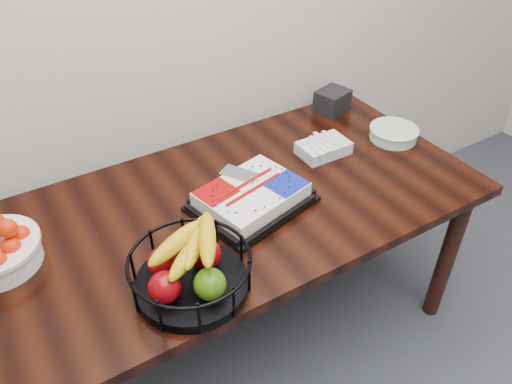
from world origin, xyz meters
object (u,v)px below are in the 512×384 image
plate_stack (393,133)px  cake_tray (252,197)px  napkin_box (332,101)px  table (236,219)px  fruit_basket (190,269)px

plate_stack → cake_tray: bearing=-174.7°
napkin_box → plate_stack: bearing=-78.4°
table → cake_tray: 0.14m
cake_tray → plate_stack: size_ratio=2.22×
cake_tray → fruit_basket: size_ratio=1.28×
fruit_basket → plate_stack: (1.09, 0.31, -0.05)m
cake_tray → fruit_basket: 0.42m
fruit_basket → napkin_box: bearing=32.0°
cake_tray → napkin_box: bearing=30.7°
table → fruit_basket: bearing=-137.1°
table → plate_stack: size_ratio=8.78×
fruit_basket → table: bearing=42.9°
napkin_box → cake_tray: bearing=-149.3°
plate_stack → napkin_box: size_ratio=1.46×
table → plate_stack: (0.78, 0.02, 0.11)m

